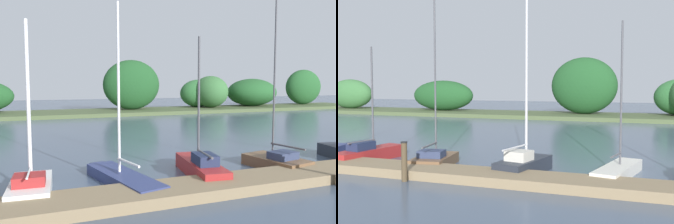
# 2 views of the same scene
# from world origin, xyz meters

# --- Properties ---
(dock_pier) EXTENTS (31.94, 1.80, 0.35)m
(dock_pier) POSITION_xyz_m (0.00, 10.73, 0.17)
(dock_pier) COLOR #847051
(dock_pier) RESTS_ON ground
(far_shore) EXTENTS (71.96, 8.00, 6.43)m
(far_shore) POSITION_xyz_m (4.76, 40.93, 2.10)
(far_shore) COLOR #4C5B38
(far_shore) RESTS_ON ground
(sailboat_1) EXTENTS (1.38, 2.97, 5.50)m
(sailboat_1) POSITION_xyz_m (-9.91, 12.48, 0.38)
(sailboat_1) COLOR white
(sailboat_1) RESTS_ON ground
(sailboat_2) EXTENTS (1.98, 4.56, 6.34)m
(sailboat_2) POSITION_xyz_m (-6.96, 12.70, 0.29)
(sailboat_2) COLOR navy
(sailboat_2) RESTS_ON ground
(sailboat_3) EXTENTS (1.46, 4.01, 5.31)m
(sailboat_3) POSITION_xyz_m (-3.90, 12.60, 0.38)
(sailboat_3) COLOR maroon
(sailboat_3) RESTS_ON ground
(sailboat_4) EXTENTS (1.83, 3.01, 7.35)m
(sailboat_4) POSITION_xyz_m (-0.42, 12.51, 0.34)
(sailboat_4) COLOR brown
(sailboat_4) RESTS_ON ground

